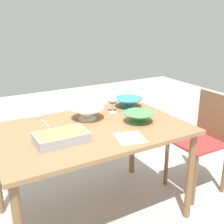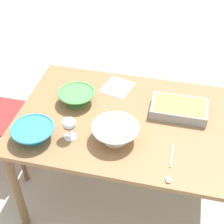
# 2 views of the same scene
# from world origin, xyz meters

# --- Properties ---
(ground_plane) EXTENTS (8.00, 8.00, 0.00)m
(ground_plane) POSITION_xyz_m (0.00, 0.00, 0.00)
(ground_plane) COLOR #B2ADA3
(dining_table) EXTENTS (1.39, 0.91, 0.76)m
(dining_table) POSITION_xyz_m (0.00, 0.00, 0.67)
(dining_table) COLOR olive
(dining_table) RESTS_ON ground_plane
(wine_glass) EXTENTS (0.08, 0.08, 0.14)m
(wine_glass) POSITION_xyz_m (0.31, 0.23, 0.85)
(wine_glass) COLOR white
(wine_glass) RESTS_ON dining_table
(casserole_dish) EXTENTS (0.34, 0.21, 0.07)m
(casserole_dish) POSITION_xyz_m (-0.27, -0.12, 0.79)
(casserole_dish) COLOR #99999E
(casserole_dish) RESTS_ON dining_table
(mixing_bowl) EXTENTS (0.23, 0.23, 0.08)m
(mixing_bowl) POSITION_xyz_m (0.37, -0.08, 0.80)
(mixing_bowl) COLOR #4C994C
(mixing_bowl) RESTS_ON dining_table
(small_bowl) EXTENTS (0.27, 0.27, 0.10)m
(small_bowl) POSITION_xyz_m (0.06, 0.18, 0.81)
(small_bowl) COLOR white
(small_bowl) RESTS_ON dining_table
(serving_bowl) EXTENTS (0.24, 0.24, 0.08)m
(serving_bowl) POSITION_xyz_m (0.51, 0.28, 0.80)
(serving_bowl) COLOR teal
(serving_bowl) RESTS_ON dining_table
(serving_spoon) EXTENTS (0.03, 0.27, 0.01)m
(serving_spoon) POSITION_xyz_m (-0.26, 0.34, 0.76)
(serving_spoon) COLOR silver
(serving_spoon) RESTS_ON dining_table
(napkin) EXTENTS (0.23, 0.24, 0.00)m
(napkin) POSITION_xyz_m (0.15, -0.29, 0.76)
(napkin) COLOR #B2CCB7
(napkin) RESTS_ON dining_table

